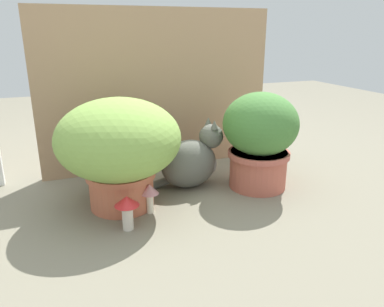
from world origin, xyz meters
name	(u,v)px	position (x,y,z in m)	size (l,w,h in m)	color
ground_plane	(185,202)	(0.00, 0.00, 0.00)	(6.00, 6.00, 0.00)	gray
cardboard_backdrop	(159,91)	(0.03, 0.46, 0.39)	(1.17, 0.03, 0.79)	tan
grass_planter	(119,145)	(-0.25, 0.06, 0.26)	(0.49, 0.49, 0.44)	#C06447
leafy_planter	(260,137)	(0.36, 0.04, 0.23)	(0.33, 0.33, 0.43)	#BB5D4B
cat	(192,161)	(0.09, 0.15, 0.12)	(0.38, 0.18, 0.32)	#5E5F56
mushroom_ornament_pink	(150,192)	(-0.16, -0.04, 0.09)	(0.07, 0.07, 0.12)	beige
mushroom_ornament_red	(127,206)	(-0.27, -0.13, 0.09)	(0.09, 0.09, 0.13)	beige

